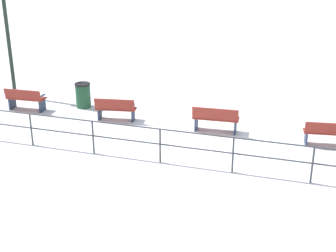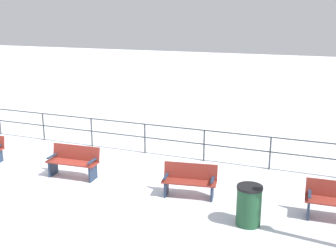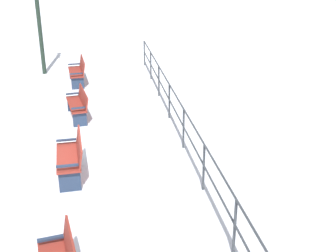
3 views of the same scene
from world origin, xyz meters
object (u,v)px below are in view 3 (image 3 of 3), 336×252
(bench_second, at_px, (79,104))
(lamppost_near, at_px, (37,3))
(bench_nearest, at_px, (78,71))
(bench_third, at_px, (72,156))

(bench_second, distance_m, lamppost_near, 5.81)
(bench_nearest, height_order, bench_second, bench_nearest)
(bench_second, relative_size, bench_third, 1.04)
(bench_nearest, bearing_deg, bench_third, 84.90)
(bench_nearest, height_order, bench_third, bench_nearest)
(bench_nearest, bearing_deg, lamppost_near, -54.45)
(bench_second, height_order, bench_third, bench_third)
(bench_nearest, distance_m, lamppost_near, 3.07)
(bench_second, bearing_deg, bench_third, 80.08)
(bench_nearest, distance_m, bench_third, 7.13)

